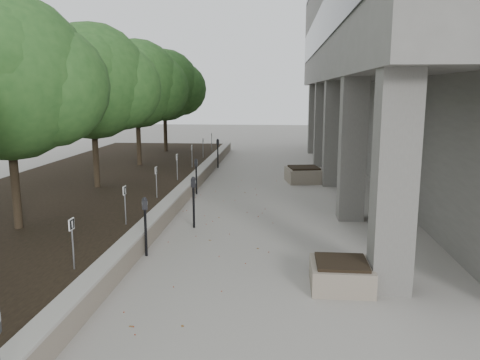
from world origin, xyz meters
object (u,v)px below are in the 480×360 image
(crabapple_tree_2, at_px, (9,113))
(planter_front, at_px, (341,274))
(planter_back, at_px, (304,174))
(parking_meter_4, at_px, (196,177))
(crabapple_tree_4, at_px, (137,103))
(crabapple_tree_3, at_px, (93,106))
(parking_meter_2, at_px, (146,227))
(crabapple_tree_5, at_px, (165,100))
(parking_meter_5, at_px, (218,153))
(parking_meter_3, at_px, (194,202))

(crabapple_tree_2, xyz_separation_m, planter_front, (7.34, -2.00, -2.86))
(planter_front, relative_size, planter_back, 0.84)
(parking_meter_4, relative_size, planter_front, 1.13)
(crabapple_tree_4, relative_size, planter_back, 4.06)
(crabapple_tree_3, relative_size, planter_front, 4.86)
(crabapple_tree_4, bearing_deg, planter_front, -58.55)
(crabapple_tree_3, relative_size, parking_meter_2, 4.06)
(crabapple_tree_5, distance_m, planter_back, 10.02)
(crabapple_tree_4, bearing_deg, planter_back, -11.18)
(crabapple_tree_3, distance_m, parking_meter_2, 6.91)
(crabapple_tree_2, bearing_deg, parking_meter_2, -10.13)
(crabapple_tree_3, distance_m, parking_meter_5, 8.03)
(parking_meter_2, bearing_deg, crabapple_tree_3, 98.48)
(crabapple_tree_3, xyz_separation_m, parking_meter_3, (3.91, -3.28, -2.42))
(parking_meter_5, bearing_deg, parking_meter_2, -84.67)
(crabapple_tree_2, bearing_deg, planter_front, -15.24)
(crabapple_tree_3, distance_m, crabapple_tree_5, 10.00)
(crabapple_tree_2, relative_size, parking_meter_5, 3.90)
(crabapple_tree_5, bearing_deg, parking_meter_2, -78.22)
(crabapple_tree_3, relative_size, parking_meter_3, 3.90)
(crabapple_tree_5, bearing_deg, crabapple_tree_2, -90.00)
(crabapple_tree_2, distance_m, planter_back, 11.53)
(crabapple_tree_4, bearing_deg, crabapple_tree_5, 90.00)
(crabapple_tree_5, distance_m, planter_front, 18.74)
(crabapple_tree_2, distance_m, planter_front, 8.13)
(crabapple_tree_3, bearing_deg, crabapple_tree_5, 90.00)
(parking_meter_3, relative_size, planter_front, 1.25)
(crabapple_tree_4, height_order, planter_front, crabapple_tree_4)
(crabapple_tree_4, xyz_separation_m, planter_back, (7.16, -1.41, -2.81))
(parking_meter_5, xyz_separation_m, planter_back, (3.91, -3.34, -0.38))
(parking_meter_3, distance_m, planter_front, 5.08)
(crabapple_tree_2, distance_m, crabapple_tree_4, 10.00)
(crabapple_tree_2, relative_size, planter_front, 4.86)
(crabapple_tree_5, relative_size, parking_meter_3, 3.90)
(parking_meter_4, xyz_separation_m, planter_front, (4.09, -7.94, -0.37))
(planter_front, distance_m, planter_back, 10.59)
(crabapple_tree_2, xyz_separation_m, crabapple_tree_3, (0.00, 5.00, 0.00))
(crabapple_tree_3, height_order, planter_front, crabapple_tree_3)
(crabapple_tree_4, bearing_deg, parking_meter_5, 30.71)
(crabapple_tree_3, relative_size, crabapple_tree_5, 1.00)
(parking_meter_3, xyz_separation_m, parking_meter_5, (-0.66, 10.21, -0.00))
(crabapple_tree_5, bearing_deg, crabapple_tree_3, -90.00)
(parking_meter_3, bearing_deg, parking_meter_5, 95.50)
(crabapple_tree_5, xyz_separation_m, parking_meter_3, (3.91, -13.28, -2.42))
(parking_meter_2, bearing_deg, planter_back, 45.16)
(parking_meter_2, distance_m, parking_meter_3, 2.40)
(crabapple_tree_2, xyz_separation_m, parking_meter_3, (3.91, 1.72, -2.42))
(crabapple_tree_2, distance_m, crabapple_tree_5, 15.00)
(parking_meter_2, xyz_separation_m, parking_meter_4, (0.00, 6.52, -0.04))
(crabapple_tree_3, height_order, crabapple_tree_5, same)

